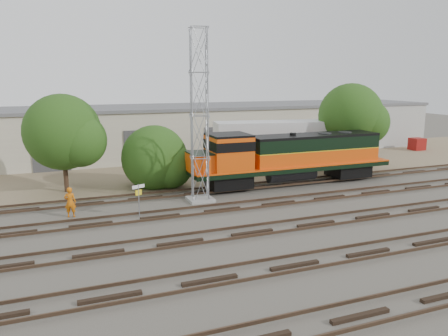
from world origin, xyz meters
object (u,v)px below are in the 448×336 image
object	(u,v)px
locomotive	(289,156)
semi_trailer	(296,139)
worker	(70,202)
signal_tower	(199,120)

from	to	relation	value
locomotive	semi_trailer	world-z (taller)	semi_trailer
worker	semi_trailer	bearing A→B (deg)	-144.99
locomotive	signal_tower	distance (m)	8.67
signal_tower	worker	world-z (taller)	signal_tower
locomotive	signal_tower	bearing A→B (deg)	-167.16
locomotive	semi_trailer	xyz separation A→B (m)	(3.80, 5.41, 0.48)
signal_tower	worker	bearing A→B (deg)	-175.92
locomotive	worker	size ratio (longest dim) A/B	8.92
locomotive	signal_tower	world-z (taller)	signal_tower
signal_tower	semi_trailer	xyz separation A→B (m)	(11.63, 7.20, -2.77)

